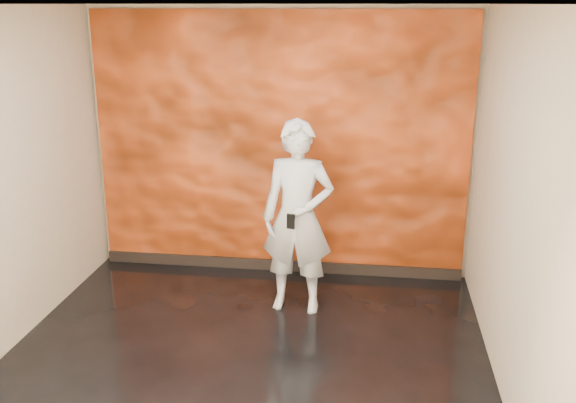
% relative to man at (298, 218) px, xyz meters
% --- Properties ---
extents(room, '(4.02, 4.02, 2.81)m').
position_rel_man_xyz_m(room, '(-0.31, -1.06, 0.49)').
color(room, black).
rests_on(room, ground).
extents(feature_wall, '(3.90, 0.06, 2.75)m').
position_rel_man_xyz_m(feature_wall, '(-0.31, 0.90, 0.47)').
color(feature_wall, '#FB581E').
rests_on(feature_wall, ground).
extents(baseboard, '(3.90, 0.04, 0.12)m').
position_rel_man_xyz_m(baseboard, '(-0.31, 0.86, -0.85)').
color(baseboard, black).
rests_on(baseboard, ground).
extents(man, '(0.69, 0.47, 1.82)m').
position_rel_man_xyz_m(man, '(0.00, 0.00, 0.00)').
color(man, '#A9ADB9').
rests_on(man, ground).
extents(phone, '(0.07, 0.04, 0.14)m').
position_rel_man_xyz_m(phone, '(-0.03, -0.24, 0.04)').
color(phone, black).
rests_on(phone, man).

